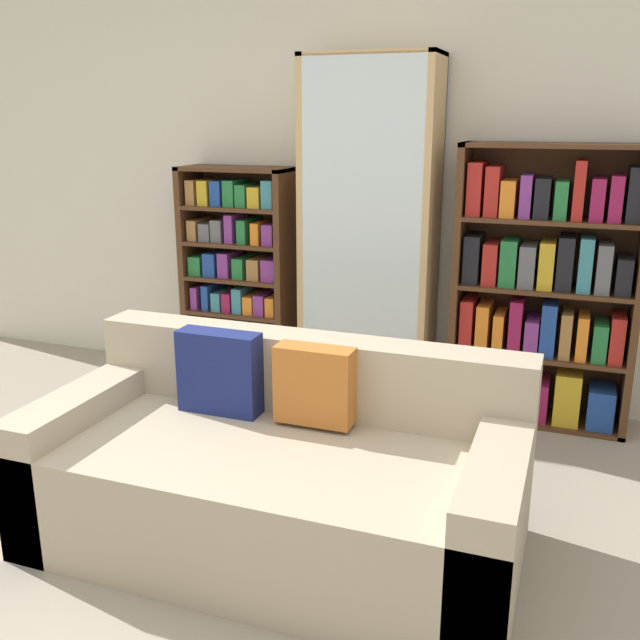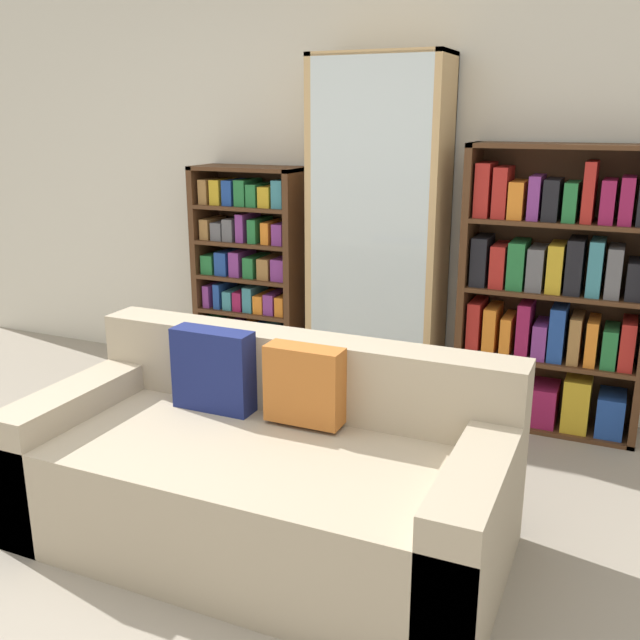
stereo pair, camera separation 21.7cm
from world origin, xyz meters
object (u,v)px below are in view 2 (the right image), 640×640
object	(u,v)px
couch	(265,474)
display_cabinet	(378,237)
bookshelf_left	(251,278)
bookshelf_right	(553,297)
wine_bottle	(412,409)

from	to	relation	value
couch	display_cabinet	xyz separation A→B (m)	(-0.11, 1.63, 0.72)
bookshelf_left	bookshelf_right	world-z (taller)	bookshelf_right
bookshelf_left	wine_bottle	xyz separation A→B (m)	(1.22, -0.40, -0.55)
bookshelf_left	display_cabinet	size ratio (longest dim) A/B	0.69
couch	bookshelf_left	bearing A→B (deg)	120.65
bookshelf_left	wine_bottle	size ratio (longest dim) A/B	4.19
bookshelf_left	bookshelf_right	distance (m)	1.87
couch	wine_bottle	xyz separation A→B (m)	(0.25, 1.25, -0.16)
wine_bottle	bookshelf_left	bearing A→B (deg)	161.91
bookshelf_left	display_cabinet	world-z (taller)	display_cabinet
bookshelf_right	wine_bottle	xyz separation A→B (m)	(-0.65, -0.40, -0.61)
bookshelf_left	display_cabinet	xyz separation A→B (m)	(0.87, -0.02, 0.33)
bookshelf_left	wine_bottle	distance (m)	1.40
bookshelf_left	bookshelf_right	size ratio (longest dim) A/B	0.89
couch	display_cabinet	distance (m)	1.79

